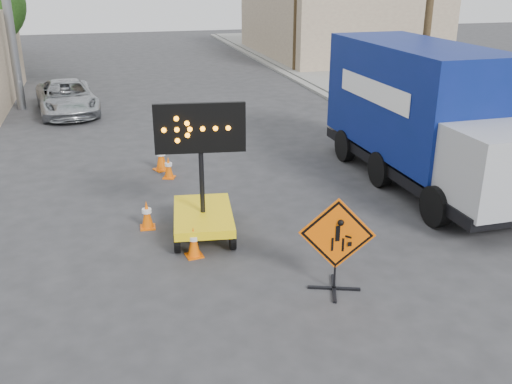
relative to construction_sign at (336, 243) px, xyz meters
name	(u,v)px	position (x,y,z in m)	size (l,w,h in m)	color
ground	(303,310)	(-0.81, -0.52, -0.98)	(100.00, 100.00, 0.00)	#2D2D30
curb_right	(342,104)	(6.39, 14.48, -0.92)	(0.40, 60.00, 0.12)	gray
sidewalk_right	(389,101)	(8.69, 14.48, -0.91)	(4.00, 60.00, 0.15)	gray
building_right_far	(336,21)	(12.19, 29.48, 1.32)	(10.00, 14.00, 4.60)	tan
utility_pole_near	(430,0)	(7.19, 9.48, 3.70)	(1.80, 0.26, 9.00)	#47351E
construction_sign	(336,243)	(0.00, 0.00, 0.00)	(1.33, 0.96, 1.86)	black
arrow_board	(203,208)	(-1.96, 2.98, -0.30)	(1.94, 2.31, 3.07)	yellow
pickup_truck	(67,97)	(-5.34, 16.12, -0.30)	(2.26, 4.89, 1.36)	#AFB3B7
box_truck	(422,123)	(4.50, 4.83, 0.74)	(2.65, 8.03, 3.80)	black
cone_a	(194,242)	(-2.34, 2.03, -0.64)	(0.39, 0.39, 0.68)	#F15D05
cone_b	(147,214)	(-3.16, 3.72, -0.64)	(0.37, 0.37, 0.68)	#F15D05
cone_c	(169,167)	(-2.24, 7.05, -0.66)	(0.42, 0.42, 0.65)	#F15D05
cone_d	(161,157)	(-2.37, 7.81, -0.57)	(0.54, 0.54, 0.82)	#F15D05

